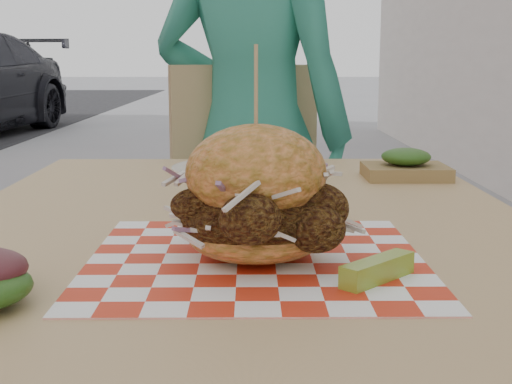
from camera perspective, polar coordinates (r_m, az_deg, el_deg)
diner at (r=1.94m, az=-0.38°, el=4.68°), size 0.65×0.53×1.53m
patio_table at (r=0.99m, az=-1.29°, el=-6.65°), size 0.80×1.20×0.75m
patio_chair at (r=1.95m, az=-1.73°, el=-1.67°), size 0.52×0.53×0.95m
paper_liner at (r=0.78m, az=0.00°, el=-5.38°), size 0.36×0.36×0.00m
sandwich at (r=0.76m, az=0.00°, el=-0.73°), size 0.20×0.20×0.23m
pickle_spear at (r=0.71m, az=9.70°, el=-6.14°), size 0.08×0.08×0.02m
place_setting at (r=1.36m, az=-1.09°, el=1.80°), size 0.27×0.27×0.02m
kraft_tray at (r=1.33m, az=11.89°, el=2.04°), size 0.15×0.12×0.06m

